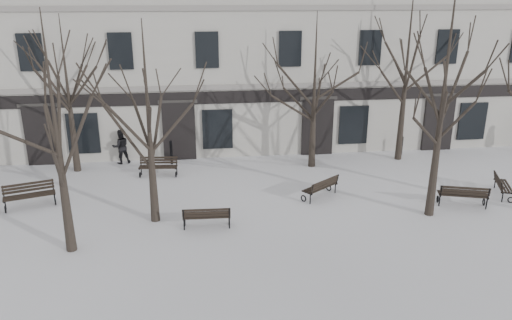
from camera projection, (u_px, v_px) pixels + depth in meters
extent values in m
plane|color=white|center=(273.00, 225.00, 18.09)|extent=(100.00, 100.00, 0.00)
cube|color=#B7B4A9|center=(239.00, 38.00, 28.54)|extent=(40.00, 10.00, 11.00)
cube|color=gray|center=(249.00, 87.00, 24.42)|extent=(40.00, 0.12, 0.25)
cube|color=gray|center=(249.00, 8.00, 23.23)|extent=(40.00, 0.12, 0.25)
cube|color=black|center=(249.00, 97.00, 24.57)|extent=(40.00, 0.10, 0.60)
cube|color=black|center=(43.00, 136.00, 23.94)|extent=(1.60, 0.22, 2.90)
cube|color=#2D2B28|center=(38.00, 105.00, 23.42)|extent=(1.90, 0.08, 0.18)
cube|color=black|center=(83.00, 133.00, 24.15)|extent=(1.50, 0.14, 2.00)
cube|color=black|center=(179.00, 131.00, 24.69)|extent=(1.60, 0.22, 2.90)
cube|color=#2D2B28|center=(178.00, 102.00, 24.17)|extent=(1.90, 0.08, 0.18)
cube|color=black|center=(218.00, 129.00, 24.90)|extent=(1.50, 0.14, 2.00)
cube|color=black|center=(317.00, 127.00, 25.49)|extent=(1.60, 0.22, 2.90)
cube|color=#2D2B28|center=(319.00, 98.00, 24.97)|extent=(1.90, 0.08, 0.18)
cube|color=black|center=(353.00, 125.00, 25.70)|extent=(1.50, 0.14, 2.00)
cube|color=black|center=(438.00, 123.00, 26.23)|extent=(1.60, 0.22, 2.90)
cube|color=#2D2B28|center=(442.00, 95.00, 25.71)|extent=(1.90, 0.08, 0.18)
cube|color=black|center=(472.00, 121.00, 26.44)|extent=(1.50, 0.14, 2.00)
cube|color=black|center=(31.00, 52.00, 22.68)|extent=(1.10, 0.14, 1.70)
cube|color=black|center=(121.00, 51.00, 23.14)|extent=(1.10, 0.14, 1.70)
cube|color=black|center=(207.00, 50.00, 23.60)|extent=(1.10, 0.14, 1.70)
cube|color=black|center=(290.00, 49.00, 24.05)|extent=(1.10, 0.14, 1.70)
cube|color=black|center=(370.00, 48.00, 24.51)|extent=(1.10, 0.14, 1.70)
cube|color=black|center=(447.00, 47.00, 24.97)|extent=(1.10, 0.14, 1.70)
cone|color=black|center=(66.00, 205.00, 15.82)|extent=(0.34, 0.34, 3.20)
cone|color=black|center=(153.00, 182.00, 17.96)|extent=(0.34, 0.34, 3.03)
cone|color=black|center=(434.00, 168.00, 18.32)|extent=(0.34, 0.34, 3.77)
cone|color=black|center=(74.00, 140.00, 23.06)|extent=(0.34, 0.34, 3.00)
cone|color=black|center=(313.00, 136.00, 23.66)|extent=(0.34, 0.34, 3.03)
cone|color=black|center=(401.00, 123.00, 24.58)|extent=(0.34, 0.34, 3.70)
torus|color=black|center=(5.00, 209.00, 19.00)|extent=(0.14, 0.31, 0.30)
cylinder|color=black|center=(5.00, 204.00, 19.30)|extent=(0.05, 0.05, 0.47)
cube|color=black|center=(4.00, 200.00, 19.06)|extent=(0.23, 0.57, 0.05)
torus|color=black|center=(55.00, 202.00, 19.71)|extent=(0.14, 0.31, 0.30)
cylinder|color=black|center=(54.00, 196.00, 20.01)|extent=(0.05, 0.05, 0.47)
cube|color=black|center=(54.00, 192.00, 19.77)|extent=(0.23, 0.57, 0.05)
cube|color=black|center=(30.00, 198.00, 19.21)|extent=(1.83, 0.67, 0.04)
cube|color=black|center=(29.00, 196.00, 19.33)|extent=(1.83, 0.67, 0.04)
cube|color=black|center=(29.00, 195.00, 19.46)|extent=(1.83, 0.67, 0.04)
cube|color=black|center=(29.00, 194.00, 19.59)|extent=(1.83, 0.67, 0.04)
cube|color=black|center=(29.00, 190.00, 19.58)|extent=(1.81, 0.62, 0.09)
cube|color=black|center=(28.00, 187.00, 19.56)|extent=(1.81, 0.62, 0.09)
cube|color=black|center=(28.00, 184.00, 19.54)|extent=(1.81, 0.62, 0.09)
cylinder|color=black|center=(3.00, 192.00, 19.22)|extent=(0.09, 0.16, 0.52)
cylinder|color=black|center=(53.00, 185.00, 19.93)|extent=(0.09, 0.16, 0.52)
torus|color=black|center=(229.00, 221.00, 18.09)|extent=(0.06, 0.27, 0.27)
cylinder|color=black|center=(229.00, 223.00, 17.75)|extent=(0.05, 0.05, 0.42)
cube|color=black|center=(229.00, 216.00, 17.84)|extent=(0.07, 0.52, 0.05)
torus|color=black|center=(185.00, 222.00, 17.97)|extent=(0.06, 0.27, 0.27)
cylinder|color=black|center=(184.00, 225.00, 17.62)|extent=(0.05, 0.05, 0.42)
cube|color=black|center=(184.00, 217.00, 17.72)|extent=(0.07, 0.52, 0.05)
cube|color=black|center=(207.00, 213.00, 17.97)|extent=(1.70, 0.15, 0.03)
cube|color=black|center=(207.00, 215.00, 17.84)|extent=(1.70, 0.15, 0.03)
cube|color=black|center=(207.00, 216.00, 17.72)|extent=(1.70, 0.15, 0.03)
cube|color=black|center=(207.00, 218.00, 17.59)|extent=(1.70, 0.15, 0.03)
cube|color=black|center=(206.00, 215.00, 17.52)|extent=(1.70, 0.10, 0.08)
cube|color=black|center=(206.00, 213.00, 17.46)|extent=(1.70, 0.10, 0.08)
cube|color=black|center=(206.00, 210.00, 17.41)|extent=(1.70, 0.10, 0.08)
cylinder|color=black|center=(229.00, 214.00, 17.55)|extent=(0.04, 0.14, 0.47)
cylinder|color=black|center=(183.00, 215.00, 17.42)|extent=(0.04, 0.14, 0.47)
torus|color=black|center=(484.00, 202.00, 19.68)|extent=(0.14, 0.30, 0.30)
cylinder|color=black|center=(487.00, 204.00, 19.31)|extent=(0.05, 0.05, 0.46)
cube|color=black|center=(486.00, 196.00, 19.40)|extent=(0.21, 0.56, 0.05)
torus|color=black|center=(438.00, 199.00, 19.96)|extent=(0.14, 0.30, 0.30)
cylinder|color=black|center=(439.00, 201.00, 19.59)|extent=(0.05, 0.05, 0.46)
cube|color=black|center=(439.00, 193.00, 19.69)|extent=(0.21, 0.56, 0.05)
cube|color=black|center=(461.00, 192.00, 19.75)|extent=(1.80, 0.63, 0.04)
cube|color=black|center=(462.00, 194.00, 19.62)|extent=(1.80, 0.63, 0.04)
cube|color=black|center=(463.00, 195.00, 19.48)|extent=(1.80, 0.63, 0.04)
cube|color=black|center=(464.00, 196.00, 19.35)|extent=(1.80, 0.63, 0.04)
cube|color=black|center=(465.00, 194.00, 19.27)|extent=(1.78, 0.57, 0.09)
cube|color=black|center=(465.00, 191.00, 19.21)|extent=(1.78, 0.57, 0.09)
cube|color=black|center=(466.00, 188.00, 19.15)|extent=(1.78, 0.57, 0.09)
cylinder|color=black|center=(489.00, 194.00, 19.09)|extent=(0.08, 0.15, 0.51)
cylinder|color=black|center=(441.00, 191.00, 19.37)|extent=(0.08, 0.15, 0.51)
torus|color=black|center=(140.00, 175.00, 22.62)|extent=(0.07, 0.28, 0.28)
cylinder|color=black|center=(141.00, 171.00, 22.92)|extent=(0.05, 0.05, 0.43)
cube|color=black|center=(140.00, 167.00, 22.69)|extent=(0.10, 0.53, 0.05)
torus|color=black|center=(176.00, 174.00, 22.66)|extent=(0.07, 0.28, 0.28)
cylinder|color=black|center=(177.00, 170.00, 22.96)|extent=(0.05, 0.05, 0.43)
cube|color=black|center=(176.00, 167.00, 22.73)|extent=(0.10, 0.53, 0.05)
cube|color=black|center=(157.00, 168.00, 22.50)|extent=(1.73, 0.25, 0.03)
cube|color=black|center=(158.00, 167.00, 22.63)|extent=(1.73, 0.25, 0.03)
cube|color=black|center=(158.00, 166.00, 22.76)|extent=(1.73, 0.25, 0.03)
cube|color=black|center=(159.00, 165.00, 22.89)|extent=(1.73, 0.25, 0.03)
cube|color=black|center=(159.00, 163.00, 22.88)|extent=(1.72, 0.19, 0.09)
cube|color=black|center=(159.00, 160.00, 22.86)|extent=(1.72, 0.19, 0.09)
cube|color=black|center=(159.00, 158.00, 22.85)|extent=(1.72, 0.19, 0.09)
cylinder|color=black|center=(141.00, 162.00, 22.86)|extent=(0.05, 0.14, 0.48)
cylinder|color=black|center=(177.00, 161.00, 22.91)|extent=(0.05, 0.14, 0.48)
torus|color=black|center=(329.00, 188.00, 21.13)|extent=(0.21, 0.25, 0.28)
cylinder|color=black|center=(335.00, 188.00, 20.87)|extent=(0.05, 0.05, 0.43)
cube|color=black|center=(332.00, 182.00, 20.92)|extent=(0.36, 0.45, 0.05)
torus|color=black|center=(304.00, 198.00, 20.05)|extent=(0.21, 0.25, 0.28)
cylinder|color=black|center=(310.00, 199.00, 19.79)|extent=(0.05, 0.05, 0.43)
cube|color=black|center=(307.00, 193.00, 19.83)|extent=(0.36, 0.45, 0.05)
cube|color=black|center=(316.00, 186.00, 20.51)|extent=(1.43, 1.12, 0.03)
cube|color=black|center=(319.00, 186.00, 20.42)|extent=(1.43, 1.12, 0.03)
cube|color=black|center=(321.00, 187.00, 20.33)|extent=(1.43, 1.12, 0.03)
cube|color=black|center=(324.00, 188.00, 20.24)|extent=(1.43, 1.12, 0.03)
cube|color=black|center=(325.00, 186.00, 20.17)|extent=(1.39, 1.08, 0.09)
cube|color=black|center=(325.00, 183.00, 20.12)|extent=(1.39, 1.08, 0.09)
cube|color=black|center=(326.00, 181.00, 20.07)|extent=(1.39, 1.08, 0.09)
cylinder|color=black|center=(337.00, 180.00, 20.69)|extent=(0.11, 0.13, 0.48)
cylinder|color=black|center=(312.00, 190.00, 19.60)|extent=(0.11, 0.13, 0.48)
torus|color=black|center=(511.00, 200.00, 19.92)|extent=(0.26, 0.14, 0.26)
cylinder|color=black|center=(502.00, 197.00, 19.97)|extent=(0.05, 0.05, 0.41)
cube|color=black|center=(508.00, 193.00, 19.87)|extent=(0.48, 0.22, 0.05)
torus|color=black|center=(503.00, 186.00, 21.33)|extent=(0.26, 0.14, 0.26)
cylinder|color=black|center=(495.00, 184.00, 21.38)|extent=(0.05, 0.05, 0.41)
cube|color=black|center=(500.00, 180.00, 21.28)|extent=(0.48, 0.22, 0.05)
cube|color=black|center=(509.00, 186.00, 20.52)|extent=(0.66, 1.54, 0.03)
cube|color=black|center=(505.00, 186.00, 20.55)|extent=(0.66, 1.54, 0.03)
cube|color=black|center=(502.00, 186.00, 20.58)|extent=(0.66, 1.54, 0.03)
cube|color=black|center=(499.00, 185.00, 20.61)|extent=(0.66, 1.54, 0.03)
cube|color=black|center=(498.00, 183.00, 20.58)|extent=(0.61, 1.53, 0.08)
cube|color=black|center=(498.00, 180.00, 20.55)|extent=(0.61, 1.53, 0.08)
cube|color=black|center=(498.00, 178.00, 20.52)|extent=(0.61, 1.53, 0.08)
cylinder|color=black|center=(502.00, 188.00, 19.87)|extent=(0.13, 0.08, 0.45)
cylinder|color=black|center=(494.00, 175.00, 21.27)|extent=(0.13, 0.08, 0.45)
cylinder|color=black|center=(171.00, 153.00, 24.30)|extent=(0.13, 0.13, 1.09)
sphere|color=black|center=(171.00, 142.00, 24.11)|extent=(0.15, 0.15, 0.15)
cylinder|color=black|center=(402.00, 146.00, 25.74)|extent=(0.11, 0.11, 0.89)
sphere|color=black|center=(403.00, 138.00, 25.59)|extent=(0.12, 0.12, 0.12)
imported|color=black|center=(122.00, 163.00, 24.57)|extent=(0.99, 0.87, 1.71)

